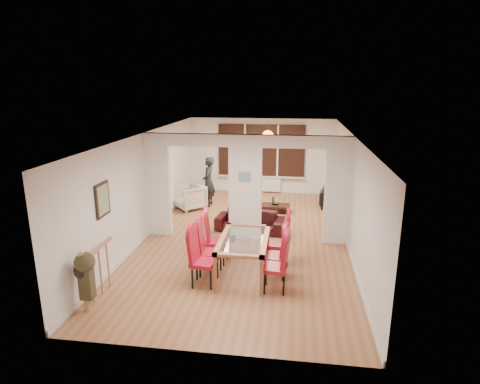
% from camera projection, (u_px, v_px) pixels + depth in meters
% --- Properties ---
extents(floor, '(5.00, 9.00, 0.01)m').
position_uv_depth(floor, '(245.00, 238.00, 10.09)').
color(floor, '#9C623E').
rests_on(floor, ground).
extents(room_walls, '(5.00, 9.00, 2.60)m').
position_uv_depth(room_walls, '(245.00, 188.00, 9.75)').
color(room_walls, silver).
rests_on(room_walls, floor).
extents(divider_wall, '(5.00, 0.18, 2.60)m').
position_uv_depth(divider_wall, '(245.00, 188.00, 9.75)').
color(divider_wall, white).
rests_on(divider_wall, floor).
extents(bay_window_blinds, '(3.00, 0.08, 1.80)m').
position_uv_depth(bay_window_blinds, '(261.00, 150.00, 13.94)').
color(bay_window_blinds, black).
rests_on(bay_window_blinds, room_walls).
extents(radiator, '(1.40, 0.08, 0.50)m').
position_uv_depth(radiator, '(261.00, 184.00, 14.22)').
color(radiator, white).
rests_on(radiator, floor).
extents(pendant_light, '(0.36, 0.36, 0.36)m').
position_uv_depth(pendant_light, '(268.00, 136.00, 12.64)').
color(pendant_light, orange).
rests_on(pendant_light, room_walls).
extents(stair_newel, '(0.40, 1.20, 1.10)m').
position_uv_depth(stair_newel, '(99.00, 268.00, 7.19)').
color(stair_newel, '#AC764F').
rests_on(stair_newel, floor).
extents(wall_poster, '(0.04, 0.52, 0.67)m').
position_uv_depth(wall_poster, '(103.00, 200.00, 7.71)').
color(wall_poster, gray).
rests_on(wall_poster, room_walls).
extents(pillar_photo, '(0.30, 0.03, 0.25)m').
position_uv_depth(pillar_photo, '(245.00, 177.00, 9.58)').
color(pillar_photo, '#4C8CD8').
rests_on(pillar_photo, divider_wall).
extents(dining_table, '(0.95, 1.69, 0.79)m').
position_uv_depth(dining_table, '(244.00, 256.00, 8.06)').
color(dining_table, '#975C37').
rests_on(dining_table, floor).
extents(dining_chair_la, '(0.49, 0.49, 1.08)m').
position_uv_depth(dining_chair_la, '(203.00, 259.00, 7.60)').
color(dining_chair_la, maroon).
rests_on(dining_chair_la, floor).
extents(dining_chair_lb, '(0.44, 0.44, 1.09)m').
position_uv_depth(dining_chair_lb, '(210.00, 249.00, 8.04)').
color(dining_chair_lb, maroon).
rests_on(dining_chair_lb, floor).
extents(dining_chair_lc, '(0.52, 0.52, 1.12)m').
position_uv_depth(dining_chair_lc, '(217.00, 238.00, 8.58)').
color(dining_chair_lc, maroon).
rests_on(dining_chair_lc, floor).
extents(dining_chair_ra, '(0.49, 0.49, 1.08)m').
position_uv_depth(dining_chair_ra, '(275.00, 264.00, 7.40)').
color(dining_chair_ra, maroon).
rests_on(dining_chair_ra, floor).
extents(dining_chair_rb, '(0.48, 0.48, 1.03)m').
position_uv_depth(dining_chair_rb, '(275.00, 253.00, 7.92)').
color(dining_chair_rb, maroon).
rests_on(dining_chair_rb, floor).
extents(dining_chair_rc, '(0.47, 0.47, 1.13)m').
position_uv_depth(dining_chair_rc, '(277.00, 240.00, 8.44)').
color(dining_chair_rc, maroon).
rests_on(dining_chair_rc, floor).
extents(sofa, '(1.85, 0.91, 0.52)m').
position_uv_depth(sofa, '(250.00, 221.00, 10.54)').
color(sofa, black).
rests_on(sofa, floor).
extents(armchair, '(1.14, 1.14, 0.75)m').
position_uv_depth(armchair, '(190.00, 197.00, 12.35)').
color(armchair, beige).
rests_on(armchair, floor).
extents(person, '(0.58, 0.39, 1.56)m').
position_uv_depth(person, '(209.00, 182.00, 12.54)').
color(person, black).
rests_on(person, floor).
extents(television, '(0.97, 0.25, 0.55)m').
position_uv_depth(television, '(320.00, 197.00, 12.69)').
color(television, black).
rests_on(television, floor).
extents(coffee_table, '(1.00, 0.53, 0.22)m').
position_uv_depth(coffee_table, '(274.00, 208.00, 12.10)').
color(coffee_table, black).
rests_on(coffee_table, floor).
extents(bottle, '(0.06, 0.06, 0.25)m').
position_uv_depth(bottle, '(273.00, 200.00, 12.10)').
color(bottle, '#143F19').
rests_on(bottle, coffee_table).
extents(bowl, '(0.24, 0.24, 0.06)m').
position_uv_depth(bowl, '(275.00, 203.00, 12.09)').
color(bowl, black).
rests_on(bowl, coffee_table).
extents(shoes, '(0.23, 0.25, 0.09)m').
position_uv_depth(shoes, '(230.00, 239.00, 9.88)').
color(shoes, black).
rests_on(shoes, floor).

